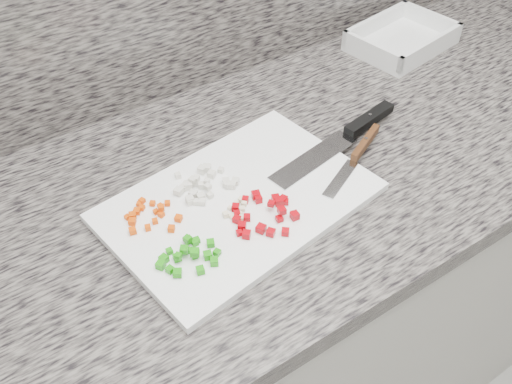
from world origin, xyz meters
The scene contains 11 objects.
cabinet centered at (0.00, 1.44, 0.43)m, with size 3.92×0.62×0.86m, color beige.
countertop centered at (0.00, 1.44, 0.88)m, with size 3.96×0.64×0.04m, color #635D57.
cutting_board centered at (-0.11, 1.39, 0.91)m, with size 0.42×0.28×0.01m, color white.
carrot_pile centered at (-0.25, 1.43, 0.92)m, with size 0.08×0.09×0.02m.
onion_pile centered at (-0.15, 1.45, 0.92)m, with size 0.11×0.09×0.02m.
green_pepper_pile centered at (-0.24, 1.33, 0.92)m, with size 0.10×0.07×0.02m.
red_pepper_pile centered at (-0.10, 1.34, 0.92)m, with size 0.11×0.11×0.02m.
garlic_pile centered at (-0.13, 1.37, 0.92)m, with size 0.05×0.05×0.01m.
chef_knife centered at (0.15, 1.42, 0.92)m, with size 0.31×0.09×0.02m.
paring_knife centered at (0.13, 1.37, 0.92)m, with size 0.19×0.10×0.02m.
tray centered at (0.47, 1.62, 0.92)m, with size 0.25×0.20×0.05m.
Camera 1 is at (-0.45, 0.83, 1.56)m, focal length 40.00 mm.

